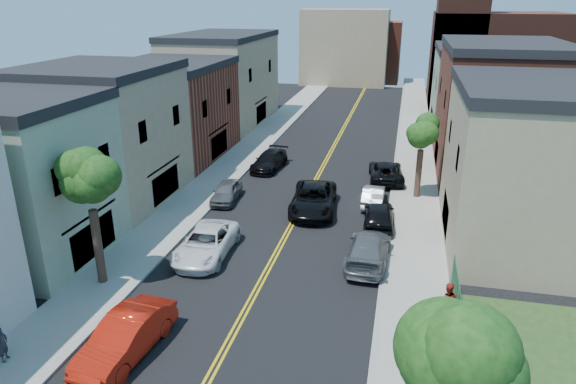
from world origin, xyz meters
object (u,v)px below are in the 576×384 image
Objects in this scene: red_sedan at (126,337)px; grey_car_right at (368,250)px; grey_car_left at (226,192)px; black_car_left at (269,161)px; black_suv_lane at (313,199)px; pedestrian_left at (3,344)px; white_pickup at (206,243)px; pedestrian_right at (447,302)px; black_car_right at (379,215)px; dark_car_right_far at (386,172)px; silver_car_right at (373,196)px.

grey_car_right is at bearing 54.14° from red_sedan.
black_car_left is at bearing 78.01° from grey_car_left.
pedestrian_left is at bearing -121.61° from black_suv_lane.
grey_car_left is (-1.70, 8.29, -0.09)m from white_pickup.
pedestrian_right is at bearing 130.64° from grey_car_right.
pedestrian_right is (3.60, -9.91, 0.27)m from black_car_right.
grey_car_left is at bearing -31.17° from grey_car_right.
dark_car_right_far is 19.26m from pedestrian_right.
grey_car_left is 10.52m from silver_car_right.
red_sedan is 3.43× the size of pedestrian_left.
dark_car_right_far is at bearing -42.45° from pedestrian_left.
red_sedan is 1.27× the size of silver_car_right.
red_sedan is 1.27× the size of grey_car_left.
black_car_left is at bearing -48.31° from black_car_right.
grey_car_right is 1.35× the size of silver_car_right.
black_suv_lane is (-4.56, 1.57, 0.07)m from black_car_right.
black_suv_lane is at bearing -7.66° from grey_car_left.
pedestrian_left is at bearing -154.98° from red_sedan.
dark_car_right_far is (11.00, 7.01, 0.07)m from grey_car_left.
grey_car_left is 12.83m from grey_car_right.
grey_car_right reaches higher than dark_car_right_far.
black_car_left is 0.80× the size of black_suv_lane.
black_car_left is 0.92× the size of dark_car_right_far.
grey_car_left is 0.87× the size of black_car_right.
silver_car_right is 0.65× the size of black_suv_lane.
pedestrian_right is at bearing 107.62° from silver_car_right.
pedestrian_right is (17.41, 6.86, 0.16)m from pedestrian_left.
pedestrian_left reaches higher than grey_car_left.
black_suv_lane reaches higher than white_pickup.
red_sedan is 1.11× the size of black_car_right.
white_pickup is at bearing -82.39° from black_car_left.
black_suv_lane reaches higher than pedestrian_left.
white_pickup is 3.71× the size of pedestrian_left.
black_suv_lane is (6.44, -0.42, 0.18)m from grey_car_left.
red_sedan is at bearing -85.04° from pedestrian_left.
black_car_right is 10.55m from pedestrian_right.
silver_car_right is (8.69, 9.92, -0.11)m from white_pickup.
black_suv_lane is at bearing -54.98° from grey_car_right.
black_car_left is 11.18m from silver_car_right.
white_pickup is at bearing 52.55° from dark_car_right_far.
silver_car_right is 2.69× the size of pedestrian_left.
red_sedan reaches higher than black_car_right.
white_pickup is at bearing 9.97° from grey_car_right.
red_sedan is 0.94× the size of dark_car_right_far.
grey_car_left is 0.65× the size of black_suv_lane.
black_car_right is 0.85× the size of dark_car_right_far.
grey_car_right is 3.62× the size of pedestrian_left.
white_pickup is 13.18m from silver_car_right.
red_sedan is 0.95× the size of grey_car_right.
pedestrian_right is (12.90, 5.29, 0.21)m from red_sedan.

